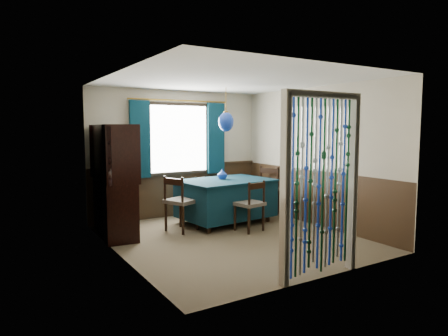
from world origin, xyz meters
TOP-DOWN VIEW (x-y plane):
  - floor at (0.00, 0.00)m, footprint 4.00×4.00m
  - ceiling at (0.00, 0.00)m, footprint 4.00×4.00m
  - wall_back at (0.00, 2.00)m, footprint 3.60×0.00m
  - wall_front at (0.00, -2.00)m, footprint 3.60×0.00m
  - wall_left at (-1.80, 0.00)m, footprint 0.00×4.00m
  - wall_right at (1.80, 0.00)m, footprint 0.00×4.00m
  - wainscot_back at (0.00, 1.99)m, footprint 3.60×0.00m
  - wainscot_front at (0.00, -1.99)m, footprint 3.60×0.00m
  - wainscot_left at (-1.79, 0.00)m, footprint 0.00×4.00m
  - wainscot_right at (1.79, 0.00)m, footprint 0.00×4.00m
  - window at (0.00, 1.95)m, footprint 1.32×0.12m
  - doorway at (0.00, -1.94)m, footprint 1.16×0.12m
  - dining_table at (0.48, 0.95)m, footprint 1.78×1.32m
  - chair_near at (0.51, 0.21)m, footprint 0.50×0.48m
  - chair_far at (0.43, 1.63)m, footprint 0.51×0.51m
  - chair_left at (-0.50, 0.84)m, footprint 0.60×0.61m
  - chair_right at (1.52, 1.11)m, footprint 0.61×0.62m
  - sideboard at (-1.54, 1.20)m, footprint 0.61×1.43m
  - pendant_lamp at (0.48, 0.95)m, footprint 0.29×0.29m
  - vase_table at (0.47, 1.06)m, footprint 0.18×0.18m
  - bowl_shelf at (-1.48, 0.98)m, footprint 0.23×0.23m
  - vase_sideboard at (-1.48, 1.54)m, footprint 0.20×0.20m

SIDE VIEW (x-z plane):
  - floor at x=0.00m, z-range 0.00..0.00m
  - chair_far at x=0.43m, z-range 0.03..0.83m
  - dining_table at x=0.48m, z-range 0.06..0.87m
  - chair_near at x=0.51m, z-range 0.03..0.91m
  - wainscot_back at x=0.00m, z-range -1.30..2.30m
  - wainscot_front at x=0.00m, z-range -1.30..2.30m
  - wainscot_left at x=-1.79m, z-range -1.50..2.50m
  - wainscot_right at x=1.79m, z-range -1.50..2.50m
  - chair_left at x=-0.50m, z-range 0.03..0.99m
  - chair_right at x=1.52m, z-range 0.03..1.00m
  - sideboard at x=-1.54m, z-range -0.28..1.53m
  - vase_table at x=0.47m, z-range 0.81..0.99m
  - vase_sideboard at x=-1.48m, z-range 0.91..1.08m
  - doorway at x=0.00m, z-range -0.04..2.14m
  - wall_back at x=0.00m, z-range -0.55..3.05m
  - wall_front at x=0.00m, z-range -0.55..3.05m
  - wall_left at x=-1.80m, z-range -0.75..3.25m
  - wall_right at x=1.80m, z-range -0.75..3.25m
  - bowl_shelf at x=-1.48m, z-range 1.24..1.30m
  - window at x=0.00m, z-range 0.84..2.26m
  - pendant_lamp at x=0.48m, z-range 1.48..2.28m
  - ceiling at x=0.00m, z-range 2.50..2.50m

